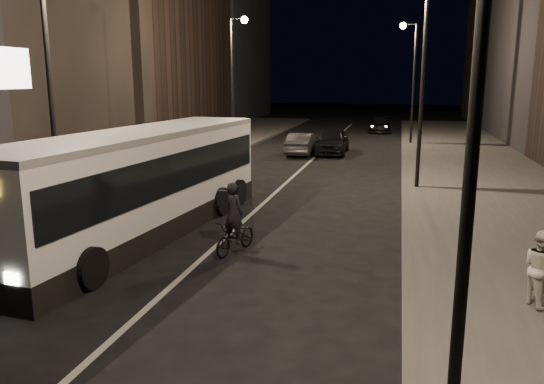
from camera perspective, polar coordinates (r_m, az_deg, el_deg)
The scene contains 14 objects.
ground at distance 12.28m, azimuth -10.62°, elevation -9.81°, with size 180.00×180.00×0.00m, color black.
sidewalk_right at distance 25.05m, azimuth 21.79°, elevation 0.95°, with size 7.00×70.00×0.16m, color #383936.
sidewalk_left at distance 28.10m, azimuth -14.94°, elevation 2.54°, with size 7.00×70.00×0.16m, color #383936.
streetlight_right_near at distance 6.44m, azimuth 19.39°, elevation 18.81°, with size 1.20×0.44×8.12m.
streetlight_right_mid at distance 22.39m, azimuth 15.33°, elevation 13.77°, with size 1.20×0.44×8.12m.
streetlight_right_far at distance 38.38m, azimuth 14.67°, elevation 12.92°, with size 1.20×0.44×8.12m.
streetlight_left_near at distance 17.58m, azimuth -22.33°, elevation 13.89°, with size 1.20×0.44×8.12m.
streetlight_left_far at distance 33.92m, azimuth -3.99°, elevation 13.43°, with size 1.20×0.44×8.12m.
city_bus at distance 15.90m, azimuth -13.87°, elevation 1.36°, with size 3.55×11.60×3.08m.
cyclist_on_bicycle at distance 14.00m, azimuth -4.01°, elevation -4.06°, with size 1.05×1.79×1.95m.
pedestrian_woman at distance 11.67m, azimuth 26.95°, elevation -7.32°, with size 0.74×0.58×1.52m, color beige.
car_near at distance 32.98m, azimuth 6.48°, elevation 5.46°, with size 1.85×4.61×1.57m, color black.
car_mid at distance 32.48m, azimuth 3.25°, elevation 5.20°, with size 1.40×4.03×1.33m, color #333436.
car_far at distance 47.37m, azimuth 11.54°, elevation 7.14°, with size 1.86×4.58×1.33m, color black.
Camera 1 is at (4.77, -10.36, 4.53)m, focal length 35.00 mm.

